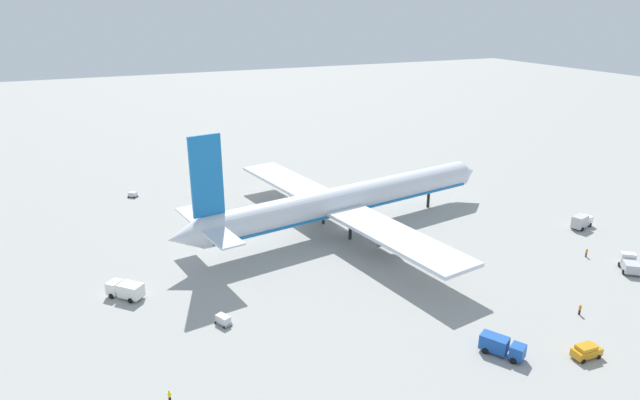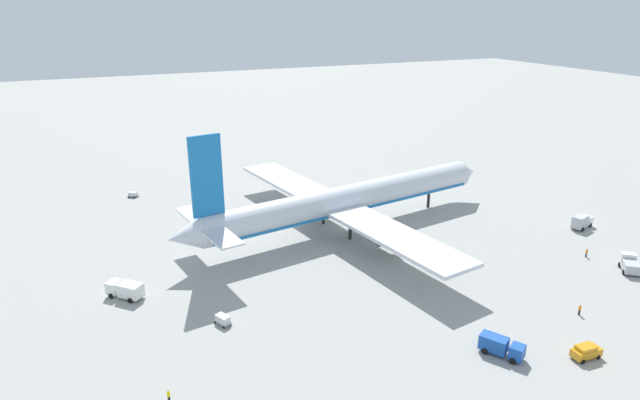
{
  "view_description": "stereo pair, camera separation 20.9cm",
  "coord_description": "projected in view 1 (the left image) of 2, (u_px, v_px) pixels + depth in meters",
  "views": [
    {
      "loc": [
        -50.53,
        -97.37,
        46.08
      ],
      "look_at": [
        -5.76,
        2.57,
        6.47
      ],
      "focal_mm": 30.46,
      "sensor_mm": 36.0,
      "label": 1
    },
    {
      "loc": [
        -50.34,
        -97.46,
        46.08
      ],
      "look_at": [
        -5.76,
        2.57,
        6.47
      ],
      "focal_mm": 30.46,
      "sensor_mm": 36.0,
      "label": 2
    }
  ],
  "objects": [
    {
      "name": "service_van",
      "position": [
        586.0,
        351.0,
        74.78
      ],
      "size": [
        4.25,
        2.24,
        1.97
      ],
      "color": "orange",
      "rests_on": "ground"
    },
    {
      "name": "traffic_cone_1",
      "position": [
        403.0,
        174.0,
        155.66
      ],
      "size": [
        0.36,
        0.36,
        0.55
      ],
      "primitive_type": "cone",
      "color": "orange",
      "rests_on": "ground"
    },
    {
      "name": "service_truck_4",
      "position": [
        501.0,
        346.0,
        75.24
      ],
      "size": [
        4.83,
        6.28,
        2.58
      ],
      "color": "#194CA5",
      "rests_on": "ground"
    },
    {
      "name": "ground_worker_1",
      "position": [
        169.0,
        396.0,
        66.35
      ],
      "size": [
        0.45,
        0.45,
        1.76
      ],
      "color": "black",
      "rests_on": "ground"
    },
    {
      "name": "service_truck_1",
      "position": [
        582.0,
        221.0,
        118.05
      ],
      "size": [
        6.21,
        3.67,
        2.99
      ],
      "color": "white",
      "rests_on": "ground"
    },
    {
      "name": "baggage_cart_1",
      "position": [
        223.0,
        320.0,
        82.63
      ],
      "size": [
        2.42,
        3.33,
        1.49
      ],
      "color": "gray",
      "rests_on": "ground"
    },
    {
      "name": "service_truck_5",
      "position": [
        126.0,
        289.0,
        89.97
      ],
      "size": [
        6.09,
        6.17,
        2.67
      ],
      "color": "white",
      "rests_on": "ground"
    },
    {
      "name": "baggage_cart_0",
      "position": [
        133.0,
        194.0,
        137.32
      ],
      "size": [
        2.77,
        2.56,
        1.29
      ],
      "color": "gray",
      "rests_on": "ground"
    },
    {
      "name": "ground_worker_2",
      "position": [
        586.0,
        253.0,
        104.75
      ],
      "size": [
        0.52,
        0.52,
        1.7
      ],
      "color": "navy",
      "rests_on": "ground"
    },
    {
      "name": "service_truck_0",
      "position": [
        630.0,
        264.0,
        99.04
      ],
      "size": [
        5.02,
        5.39,
        2.84
      ],
      "color": "white",
      "rests_on": "ground"
    },
    {
      "name": "ground_worker_0",
      "position": [
        580.0,
        309.0,
        85.21
      ],
      "size": [
        0.53,
        0.53,
        1.76
      ],
      "color": "black",
      "rests_on": "ground"
    },
    {
      "name": "airliner",
      "position": [
        344.0,
        201.0,
        115.76
      ],
      "size": [
        78.37,
        72.56,
        24.75
      ],
      "color": "silver",
      "rests_on": "ground"
    },
    {
      "name": "ground_plane",
      "position": [
        349.0,
        228.0,
        118.67
      ],
      "size": [
        600.0,
        600.0,
        0.0
      ],
      "primitive_type": "plane",
      "color": "#9E9E99"
    },
    {
      "name": "traffic_cone_0",
      "position": [
        296.0,
        174.0,
        155.39
      ],
      "size": [
        0.36,
        0.36,
        0.55
      ],
      "primitive_type": "cone",
      "color": "orange",
      "rests_on": "ground"
    }
  ]
}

